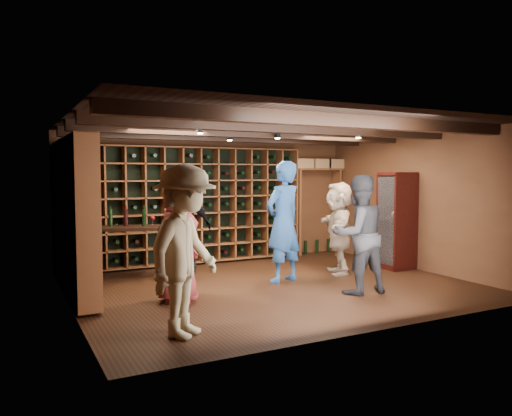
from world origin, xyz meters
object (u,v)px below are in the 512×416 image
guest_beige (339,228)px  man_grey_suit (358,234)px  guest_khaki (185,251)px  man_blue_shirt (283,222)px  tasting_table (129,233)px  display_cabinet (397,222)px  guest_woman_black (185,229)px  guest_red_floral (178,240)px

guest_beige → man_grey_suit: bearing=1.4°
guest_khaki → guest_beige: guest_khaki is taller
man_blue_shirt → guest_beige: 1.23m
guest_beige → guest_khaki: bearing=-33.6°
guest_khaki → tasting_table: bearing=46.6°
display_cabinet → guest_woman_black: size_ratio=1.02×
guest_woman_black → guest_beige: size_ratio=1.07×
guest_woman_black → tasting_table: 0.96m
man_blue_shirt → guest_khaki: size_ratio=1.05×
guest_red_floral → guest_khaki: bearing=-155.4°
tasting_table → display_cabinet: bearing=2.7°
man_blue_shirt → man_grey_suit: man_blue_shirt is taller
man_grey_suit → tasting_table: size_ratio=1.33×
guest_woman_black → tasting_table: guest_woman_black is taller
display_cabinet → guest_khaki: 5.10m
man_grey_suit → guest_red_floral: (-2.50, 0.75, -0.01)m
man_blue_shirt → tasting_table: (-2.19, 1.29, -0.20)m
man_grey_suit → man_blue_shirt: bearing=-59.0°
man_blue_shirt → man_grey_suit: size_ratio=1.13×
guest_beige → tasting_table: size_ratio=1.24×
man_grey_suit → guest_khaki: 2.98m
guest_red_floral → guest_woman_black: bearing=16.4°
guest_khaki → guest_beige: bearing=-11.7°
display_cabinet → guest_red_floral: bearing=-174.2°
guest_beige → tasting_table: (-3.40, 1.15, -0.02)m
man_blue_shirt → man_grey_suit: bearing=99.6°
display_cabinet → man_grey_suit: display_cabinet is taller
guest_red_floral → guest_khaki: 1.50m
display_cabinet → man_grey_suit: 2.20m
guest_khaki → guest_beige: 4.05m
guest_red_floral → guest_woman_black: (0.51, 1.17, 0.01)m
guest_red_floral → guest_woman_black: 1.28m
man_grey_suit → guest_khaki: size_ratio=0.94×
man_blue_shirt → guest_beige: man_blue_shirt is taller
man_grey_suit → tasting_table: (-2.78, 2.46, -0.09)m
guest_khaki → guest_red_floral: bearing=33.4°
display_cabinet → guest_red_floral: size_ratio=1.02×
tasting_table → guest_woman_black: bearing=-16.2°
man_blue_shirt → tasting_table: bearing=-47.6°
man_blue_shirt → guest_woman_black: 1.60m
guest_red_floral → guest_khaki: guest_khaki is taller
display_cabinet → guest_beige: bearing=174.7°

